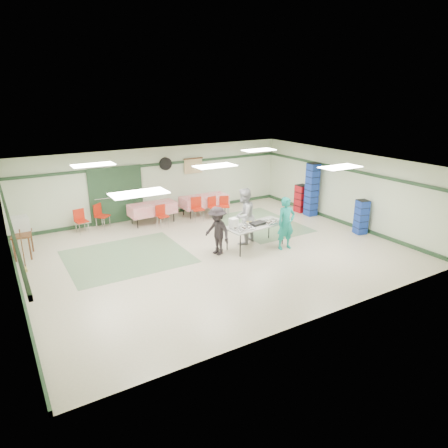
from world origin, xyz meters
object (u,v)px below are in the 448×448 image
chair_c (224,204)px  crate_stack_blue_a (312,190)px  chair_b (197,206)px  chair_loose_a (100,214)px  broom (23,249)px  volunteer_dark (217,231)px  crate_stack_red (301,198)px  volunteer_teal (286,223)px  printer_table (22,237)px  chair_loose_b (80,219)px  dining_table_b (152,208)px  crate_stack_blue_b (361,217)px  serving_table (256,226)px  chair_d (162,214)px  volunteer_grey (244,216)px  dining_table_a (204,201)px  chair_a (213,205)px  office_printer (19,224)px

chair_c → crate_stack_blue_a: size_ratio=0.38×
chair_b → crate_stack_blue_a: bearing=-15.6°
chair_loose_a → broom: 3.77m
volunteer_dark → crate_stack_red: size_ratio=1.33×
chair_loose_a → volunteer_teal: bearing=-88.6°
printer_table → broom: broom is taller
chair_loose_b → crate_stack_red: size_ratio=0.75×
dining_table_b → chair_loose_b: bearing=171.9°
dining_table_b → crate_stack_blue_a: 6.25m
volunteer_teal → chair_loose_a: (-4.48, 4.97, -0.28)m
volunteer_teal → crate_stack_blue_b: bearing=0.6°
serving_table → crate_stack_red: crate_stack_red is taller
serving_table → chair_d: 3.87m
broom → crate_stack_blue_a: bearing=-0.8°
serving_table → chair_d: chair_d is taller
volunteer_grey → dining_table_b: bearing=-88.2°
chair_d → crate_stack_red: crate_stack_red is taller
chair_c → broom: (-7.39, -1.58, 0.15)m
dining_table_a → chair_loose_a: size_ratio=2.10×
volunteer_dark → dining_table_a: 4.20m
crate_stack_blue_a → printer_table: 10.38m
broom → chair_a: bearing=13.1°
chair_loose_b → serving_table: bearing=-54.6°
dining_table_b → crate_stack_blue_b: (5.78, -4.83, 0.03)m
volunteer_teal → dining_table_a: volunteer_teal is taller
dining_table_b → chair_d: (0.13, -0.57, -0.07)m
chair_d → crate_stack_red: (5.65, -1.17, 0.07)m
dining_table_b → chair_c: (2.79, -0.58, -0.09)m
volunteer_grey → crate_stack_blue_b: bearing=136.6°
chair_loose_a → crate_stack_blue_b: 9.25m
volunteer_dark → printer_table: (-5.10, 2.81, -0.12)m
crate_stack_red → broom: bearing=-177.7°
serving_table → chair_loose_b: 6.19m
volunteer_teal → chair_loose_b: size_ratio=1.99×
serving_table → volunteer_grey: volunteer_grey is taller
volunteer_dark → printer_table: volunteer_dark is taller
chair_d → chair_loose_a: chair_loose_a is taller
volunteer_dark → chair_a: size_ratio=1.80×
dining_table_a → crate_stack_red: 3.98m
dining_table_a → office_printer: 6.77m
volunteer_dark → chair_loose_a: bearing=-163.0°
serving_table → broom: bearing=158.8°
chair_loose_b → crate_stack_blue_b: 9.79m
volunteer_grey → chair_d: size_ratio=2.27×
chair_d → crate_stack_blue_a: size_ratio=0.39×
office_printer → crate_stack_red: bearing=-7.5°
dining_table_b → crate_stack_blue_a: size_ratio=0.84×
volunteer_teal → chair_a: (-0.35, 4.00, -0.33)m
chair_b → crate_stack_blue_a: crate_stack_blue_a is taller
serving_table → chair_b: size_ratio=2.33×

